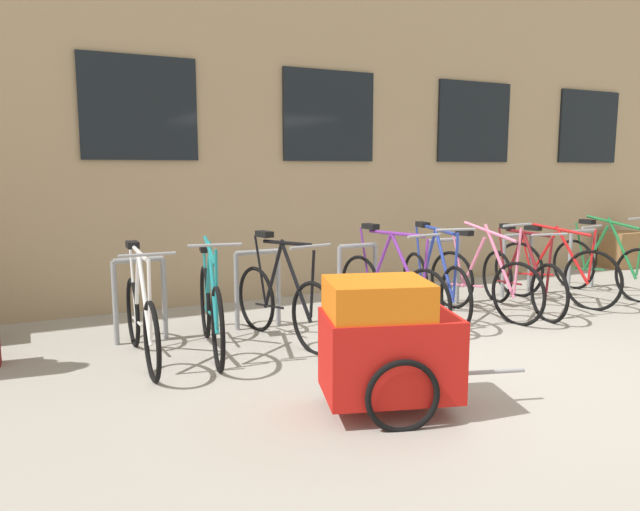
# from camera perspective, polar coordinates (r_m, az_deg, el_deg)

# --- Properties ---
(ground_plane) EXTENTS (42.00, 42.00, 0.00)m
(ground_plane) POSITION_cam_1_polar(r_m,az_deg,el_deg) (5.57, 16.00, -9.46)
(ground_plane) COLOR #9E998E
(storefront_building) EXTENTS (28.00, 6.17, 6.66)m
(storefront_building) POSITION_cam_1_polar(r_m,az_deg,el_deg) (10.92, -6.76, 17.03)
(storefront_building) COLOR tan
(storefront_building) RESTS_ON ground
(bike_rack) EXTENTS (6.51, 0.05, 0.83)m
(bike_rack) POSITION_cam_1_polar(r_m,az_deg,el_deg) (7.10, 7.81, -1.29)
(bike_rack) COLOR gray
(bike_rack) RESTS_ON ground
(bicycle_purple) EXTENTS (0.44, 1.77, 1.08)m
(bicycle_purple) POSITION_cam_1_polar(r_m,az_deg,el_deg) (6.51, 6.76, -3.07)
(bicycle_purple) COLOR black
(bicycle_purple) RESTS_ON ground
(bicycle_white) EXTENTS (0.44, 1.71, 1.03)m
(bicycle_white) POSITION_cam_1_polar(r_m,az_deg,el_deg) (5.45, -16.69, -5.78)
(bicycle_white) COLOR black
(bicycle_white) RESTS_ON ground
(bicycle_red) EXTENTS (0.52, 1.70, 1.02)m
(bicycle_red) POSITION_cam_1_polar(r_m,az_deg,el_deg) (8.02, 21.40, -1.41)
(bicycle_red) COLOR black
(bicycle_red) RESTS_ON ground
(bicycle_black) EXTENTS (0.49, 1.67, 1.07)m
(bicycle_black) POSITION_cam_1_polar(r_m,az_deg,el_deg) (5.82, -3.56, -4.47)
(bicycle_black) COLOR black
(bicycle_black) RESTS_ON ground
(bicycle_pink) EXTENTS (0.44, 1.66, 1.11)m
(bicycle_pink) POSITION_cam_1_polar(r_m,az_deg,el_deg) (7.05, 15.29, -2.45)
(bicycle_pink) COLOR black
(bicycle_pink) RESTS_ON ground
(bicycle_blue) EXTENTS (0.50, 1.70, 1.08)m
(bicycle_blue) POSITION_cam_1_polar(r_m,az_deg,el_deg) (6.80, 10.82, -2.68)
(bicycle_blue) COLOR black
(bicycle_blue) RESTS_ON ground
(bicycle_green) EXTENTS (0.44, 1.71, 1.09)m
(bicycle_green) POSITION_cam_1_polar(r_m,az_deg,el_deg) (8.77, 25.55, -0.90)
(bicycle_green) COLOR black
(bicycle_green) RESTS_ON ground
(bicycle_maroon) EXTENTS (0.49, 1.69, 1.02)m
(bicycle_maroon) POSITION_cam_1_polar(r_m,az_deg,el_deg) (7.42, 18.65, -2.18)
(bicycle_maroon) COLOR black
(bicycle_maroon) RESTS_ON ground
(bicycle_teal) EXTENTS (0.47, 1.78, 1.08)m
(bicycle_teal) POSITION_cam_1_polar(r_m,az_deg,el_deg) (5.58, -10.38, -5.05)
(bicycle_teal) COLOR black
(bicycle_teal) RESTS_ON ground
(bike_trailer) EXTENTS (1.48, 0.84, 0.95)m
(bike_trailer) POSITION_cam_1_polar(r_m,az_deg,el_deg) (4.15, 6.39, -8.29)
(bike_trailer) COLOR red
(bike_trailer) RESTS_ON ground
(planter_box) EXTENTS (0.70, 0.44, 0.60)m
(planter_box) POSITION_cam_1_polar(r_m,az_deg,el_deg) (11.36, 26.98, 0.50)
(planter_box) COLOR olive
(planter_box) RESTS_ON ground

